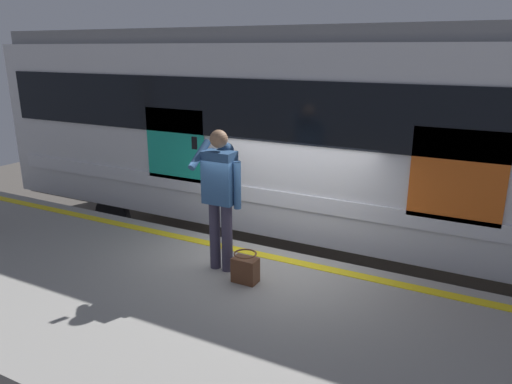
# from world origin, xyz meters

# --- Properties ---
(ground_plane) EXTENTS (24.31, 24.31, 0.00)m
(ground_plane) POSITION_xyz_m (0.00, 0.00, 0.00)
(ground_plane) COLOR #4C4742
(platform) EXTENTS (13.43, 3.62, 1.05)m
(platform) POSITION_xyz_m (0.00, 1.81, 0.53)
(platform) COLOR gray
(platform) RESTS_ON ground
(safety_line) EXTENTS (13.16, 0.16, 0.01)m
(safety_line) POSITION_xyz_m (0.00, 0.30, 1.06)
(safety_line) COLOR yellow
(safety_line) RESTS_ON platform
(track_rail_near) EXTENTS (17.46, 0.08, 0.16)m
(track_rail_near) POSITION_xyz_m (0.00, -1.39, 0.08)
(track_rail_near) COLOR slate
(track_rail_near) RESTS_ON ground
(track_rail_far) EXTENTS (17.46, 0.08, 0.16)m
(track_rail_far) POSITION_xyz_m (0.00, -2.82, 0.08)
(track_rail_far) COLOR slate
(track_rail_far) RESTS_ON ground
(train_carriage) EXTENTS (12.45, 3.09, 3.95)m
(train_carriage) POSITION_xyz_m (-0.04, -2.10, 2.51)
(train_carriage) COLOR silver
(train_carriage) RESTS_ON ground
(passenger) EXTENTS (0.57, 0.55, 1.82)m
(passenger) POSITION_xyz_m (0.36, 0.91, 2.13)
(passenger) COLOR #383347
(passenger) RESTS_ON platform
(handbag) EXTENTS (0.31, 0.28, 0.38)m
(handbag) POSITION_xyz_m (-0.09, 1.09, 1.23)
(handbag) COLOR #59331E
(handbag) RESTS_ON platform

